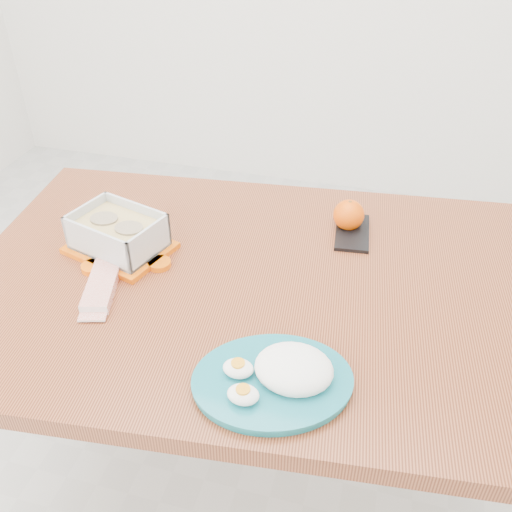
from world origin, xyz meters
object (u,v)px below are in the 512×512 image
(orange_fruit, at_px, (349,215))
(rice_plate, at_px, (279,375))
(dining_table, at_px, (256,313))
(food_container, at_px, (118,234))
(smartphone, at_px, (352,232))

(orange_fruit, height_order, rice_plate, same)
(dining_table, distance_m, food_container, 0.35)
(rice_plate, bearing_deg, food_container, 126.87)
(orange_fruit, bearing_deg, rice_plate, -94.78)
(dining_table, relative_size, rice_plate, 3.85)
(rice_plate, bearing_deg, smartphone, 63.58)
(rice_plate, xyz_separation_m, smartphone, (0.06, 0.49, -0.02))
(dining_table, distance_m, orange_fruit, 0.32)
(dining_table, xyz_separation_m, smartphone, (0.17, 0.23, 0.10))
(dining_table, bearing_deg, rice_plate, -72.81)
(rice_plate, height_order, smartphone, rice_plate)
(orange_fruit, distance_m, smartphone, 0.04)
(food_container, bearing_deg, dining_table, 12.79)
(food_container, relative_size, smartphone, 1.63)
(dining_table, bearing_deg, orange_fruit, 51.61)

